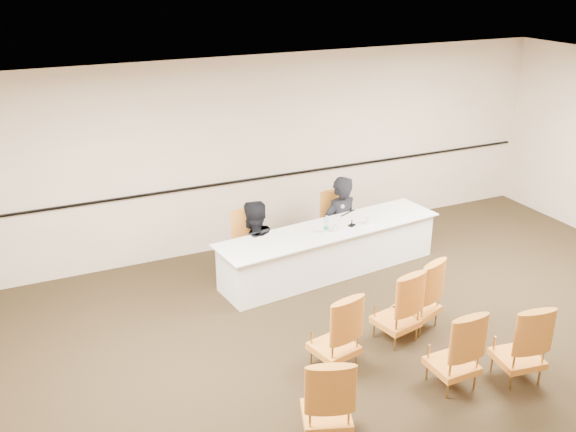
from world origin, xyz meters
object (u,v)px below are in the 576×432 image
(microphone, at_px, (352,216))
(drinking_glass, at_px, (334,228))
(water_bottle, at_px, (326,224))
(aud_chair_back_mid, at_px, (454,347))
(panel_table, at_px, (330,250))
(aud_chair_front_left, at_px, (334,330))
(aud_chair_front_right, at_px, (418,293))
(aud_chair_back_right, at_px, (520,341))
(panelist_main, at_px, (339,231))
(panelist_second, at_px, (253,255))
(aud_chair_front_mid, at_px, (397,305))
(panelist_second_chair, at_px, (253,244))
(coffee_cup, at_px, (369,219))
(aud_chair_back_left, at_px, (327,396))
(panelist_main_chair, at_px, (339,223))

(microphone, height_order, drinking_glass, microphone)
(water_bottle, bearing_deg, aud_chair_back_mid, -89.57)
(panel_table, distance_m, aud_chair_front_left, 2.38)
(aud_chair_front_right, xyz_separation_m, aud_chair_back_right, (0.37, -1.35, 0.00))
(water_bottle, distance_m, drinking_glass, 0.14)
(aud_chair_back_right, bearing_deg, microphone, 104.41)
(water_bottle, distance_m, aud_chair_front_right, 1.78)
(panel_table, relative_size, panelist_main, 1.93)
(aud_chair_back_mid, bearing_deg, aud_chair_back_right, -15.76)
(panelist_second, relative_size, aud_chair_front_mid, 1.75)
(water_bottle, distance_m, aud_chair_front_left, 2.28)
(panelist_second, relative_size, aud_chair_back_mid, 1.75)
(aud_chair_back_mid, height_order, aud_chair_back_right, same)
(panelist_main, distance_m, aud_chair_front_mid, 2.59)
(panelist_second, height_order, aud_chair_front_left, panelist_second)
(panelist_second_chair, distance_m, coffee_cup, 1.74)
(panel_table, height_order, aud_chair_back_right, aud_chair_back_right)
(aud_chair_front_left, distance_m, aud_chair_front_mid, 0.97)
(panelist_second, xyz_separation_m, aud_chair_back_mid, (0.96, -3.35, 0.17))
(microphone, height_order, aud_chair_front_left, microphone)
(aud_chair_back_left, relative_size, aud_chair_back_right, 1.00)
(drinking_glass, bearing_deg, aud_chair_back_left, -119.79)
(panelist_main_chair, relative_size, aud_chair_front_left, 1.00)
(panelist_second_chair, height_order, microphone, microphone)
(aud_chair_front_left, xyz_separation_m, aud_chair_back_mid, (0.99, -0.83, 0.00))
(panelist_second_chair, bearing_deg, aud_chair_front_mid, -75.17)
(panelist_second_chair, bearing_deg, aud_chair_front_right, -65.59)
(microphone, xyz_separation_m, aud_chair_front_right, (-0.06, -1.74, -0.37))
(panelist_main, distance_m, aud_chair_back_right, 3.72)
(panelist_second, distance_m, microphone, 1.55)
(panel_table, relative_size, aud_chair_back_right, 3.65)
(aud_chair_back_mid, bearing_deg, panel_table, 87.53)
(panel_table, distance_m, aud_chair_back_mid, 2.94)
(panelist_main, bearing_deg, panel_table, 38.97)
(aud_chair_front_left, height_order, aud_chair_back_mid, same)
(panelist_main_chair, distance_m, drinking_glass, 0.89)
(microphone, distance_m, aud_chair_back_right, 3.12)
(panelist_main, height_order, panelist_second_chair, panelist_main)
(panelist_second_chair, bearing_deg, microphone, -25.04)
(panelist_main_chair, height_order, aud_chair_front_mid, same)
(panelist_second_chair, distance_m, aud_chair_front_right, 2.56)
(panel_table, distance_m, aud_chair_front_right, 1.81)
(panelist_main, relative_size, coffee_cup, 12.80)
(water_bottle, relative_size, aud_chair_back_right, 0.26)
(panelist_second, xyz_separation_m, aud_chair_front_mid, (0.91, -2.34, 0.17))
(panelist_main_chair, height_order, drinking_glass, panelist_main_chair)
(microphone, bearing_deg, aud_chair_back_mid, -129.29)
(aud_chair_front_right, bearing_deg, panelist_main_chair, 63.76)
(aud_chair_back_left, bearing_deg, panelist_second, 99.46)
(aud_chair_back_mid, bearing_deg, aud_chair_front_mid, 91.72)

